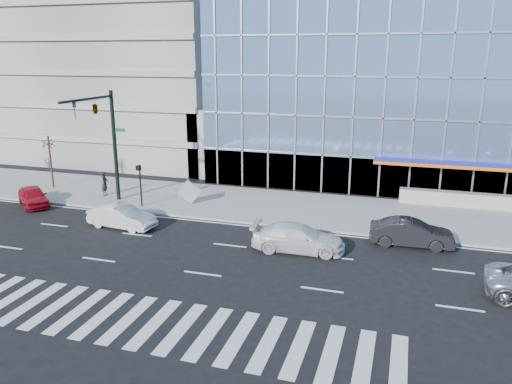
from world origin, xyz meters
TOP-DOWN VIEW (x-y plane):
  - ground at (0.00, 0.00)m, footprint 160.00×160.00m
  - sidewalk at (0.00, 8.00)m, footprint 120.00×8.00m
  - theatre_building at (14.00, 26.00)m, footprint 42.00×26.00m
  - parking_garage at (-20.00, 26.00)m, footprint 24.00×24.00m
  - ramp_block at (-6.00, 18.00)m, footprint 6.00×8.00m
  - traffic_signal at (-11.00, 4.57)m, footprint 1.14×5.74m
  - ped_signal_post at (-8.50, 4.94)m, footprint 0.30×0.33m
  - street_tree_near at (-18.00, 7.50)m, footprint 1.10×1.10m
  - white_suv at (3.89, 0.39)m, footprint 5.31×2.48m
  - white_sedan at (-7.56, 0.90)m, footprint 4.53×1.96m
  - dark_sedan at (9.89, 3.00)m, footprint 4.73×1.84m
  - red_sedan at (-16.27, 3.21)m, footprint 4.22×3.88m
  - pedestrian at (-12.58, 6.67)m, footprint 0.60×0.77m
  - tilted_panel at (-5.42, 6.41)m, footprint 1.79×0.46m

SIDE VIEW (x-z plane):
  - ground at x=0.00m, z-range 0.00..0.00m
  - sidewalk at x=0.00m, z-range 0.00..0.15m
  - red_sedan at x=-16.27m, z-range 0.00..1.40m
  - white_sedan at x=-7.56m, z-range 0.00..1.45m
  - white_suv at x=3.89m, z-range 0.00..1.50m
  - dark_sedan at x=9.89m, z-range 0.00..1.53m
  - tilted_panel at x=-5.42m, z-range 0.15..1.97m
  - pedestrian at x=-12.58m, z-range 0.15..2.03m
  - ped_signal_post at x=-8.50m, z-range 0.64..3.64m
  - ramp_block at x=-6.00m, z-range 0.00..6.00m
  - street_tree_near at x=-18.00m, z-range 1.66..5.89m
  - traffic_signal at x=-11.00m, z-range 2.16..10.16m
  - theatre_building at x=14.00m, z-range 0.00..15.00m
  - parking_garage at x=-20.00m, z-range 0.00..20.00m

